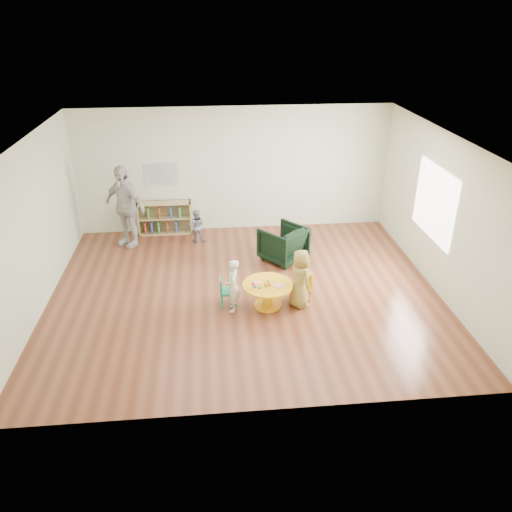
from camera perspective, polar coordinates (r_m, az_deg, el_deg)
The scene contains 11 objects.
room at distance 8.35m, azimuth -1.34°, elevation 7.09°, with size 7.10×7.00×2.80m.
activity_table at distance 8.60m, azimuth 1.34°, elevation -4.00°, with size 0.87×0.87×0.48m.
kid_chair_left at distance 8.66m, azimuth -3.46°, elevation -3.96°, with size 0.29×0.29×0.54m.
kid_chair_right at distance 8.78m, azimuth 5.37°, elevation -3.40°, with size 0.41×0.41×0.57m.
bookshelf at distance 11.59m, azimuth -10.42°, elevation 4.33°, with size 1.20×0.30×0.75m.
alphabet_poster at distance 11.38m, azimuth -10.72°, elevation 9.15°, with size 0.74×0.01×0.54m.
armchair at distance 10.16m, azimuth 3.13°, elevation 1.42°, with size 0.78×0.80×0.73m, color black.
child_left at distance 8.42m, azimuth -2.68°, elevation -3.42°, with size 0.34×0.23×0.94m, color white.
child_right at distance 8.54m, azimuth 5.08°, elevation -2.60°, with size 0.52×0.34×1.06m, color yellow.
toddler at distance 11.02m, azimuth -6.81°, elevation 3.44°, with size 0.36×0.28×0.75m, color #191F40.
adult_caretaker at distance 10.96m, azimuth -14.76°, elevation 5.52°, with size 1.05×0.44×1.79m, color beige.
Camera 1 is at (-0.56, -7.84, 4.70)m, focal length 35.00 mm.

